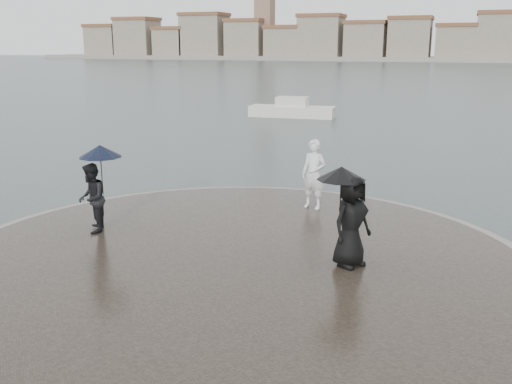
% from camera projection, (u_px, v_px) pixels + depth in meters
% --- Properties ---
extents(ground, '(400.00, 400.00, 0.00)m').
position_uv_depth(ground, '(145.00, 362.00, 8.47)').
color(ground, '#2B3835').
rests_on(ground, ground).
extents(kerb_ring, '(12.50, 12.50, 0.32)m').
position_uv_depth(kerb_ring, '(234.00, 268.00, 11.61)').
color(kerb_ring, gray).
rests_on(kerb_ring, ground).
extents(quay_tip, '(11.90, 11.90, 0.36)m').
position_uv_depth(quay_tip, '(234.00, 267.00, 11.60)').
color(quay_tip, '#2D261E').
rests_on(quay_tip, ground).
extents(statue, '(0.75, 0.57, 1.83)m').
position_uv_depth(statue, '(314.00, 174.00, 14.95)').
color(statue, white).
rests_on(statue, quay_tip).
extents(visitor_left, '(1.19, 1.08, 2.04)m').
position_uv_depth(visitor_left, '(94.00, 186.00, 12.98)').
color(visitor_left, black).
rests_on(visitor_left, quay_tip).
extents(visitor_right, '(1.21, 1.11, 1.95)m').
position_uv_depth(visitor_right, '(349.00, 211.00, 11.00)').
color(visitor_right, black).
rests_on(visitor_right, quay_tip).
extents(far_skyline, '(260.00, 20.00, 37.00)m').
position_uv_depth(far_skyline, '(432.00, 40.00, 155.16)').
color(far_skyline, gray).
rests_on(far_skyline, ground).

